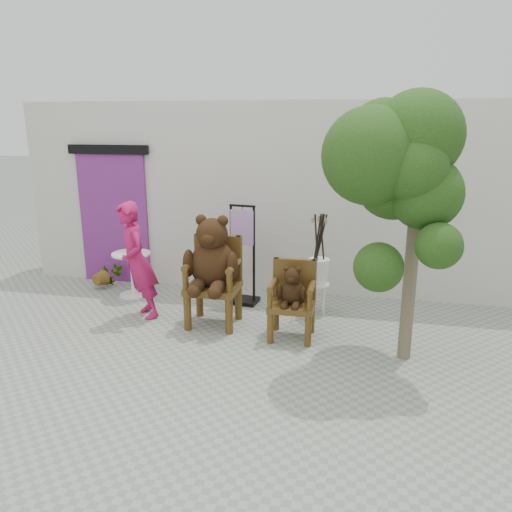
# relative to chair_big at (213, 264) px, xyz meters

# --- Properties ---
(ground_plane) EXTENTS (60.00, 60.00, 0.00)m
(ground_plane) POSITION_rel_chair_big_xyz_m (0.82, -1.08, -0.85)
(ground_plane) COLOR gray
(ground_plane) RESTS_ON ground
(back_wall) EXTENTS (9.00, 1.00, 3.00)m
(back_wall) POSITION_rel_chair_big_xyz_m (0.82, 2.02, 0.65)
(back_wall) COLOR beige
(back_wall) RESTS_ON ground
(doorway) EXTENTS (1.40, 0.11, 2.33)m
(doorway) POSITION_rel_chair_big_xyz_m (-2.18, 1.50, 0.31)
(doorway) COLOR #6F2571
(doorway) RESTS_ON ground
(chair_big) EXTENTS (0.74, 0.80, 1.52)m
(chair_big) POSITION_rel_chair_big_xyz_m (0.00, 0.00, 0.00)
(chair_big) COLOR #422B0E
(chair_big) RESTS_ON ground
(chair_small) EXTENTS (0.57, 0.52, 0.99)m
(chair_small) POSITION_rel_chair_big_xyz_m (1.10, -0.18, -0.27)
(chair_small) COLOR #422B0E
(chair_small) RESTS_ON ground
(person) EXTENTS (0.70, 0.71, 1.66)m
(person) POSITION_rel_chair_big_xyz_m (-1.09, 0.01, -0.03)
(person) COLOR #AE1550
(person) RESTS_ON ground
(cafe_table) EXTENTS (0.60, 0.60, 0.70)m
(cafe_table) POSITION_rel_chair_big_xyz_m (-1.59, 0.84, -0.41)
(cafe_table) COLOR white
(cafe_table) RESTS_ON ground
(display_stand) EXTENTS (0.49, 0.41, 1.51)m
(display_stand) POSITION_rel_chair_big_xyz_m (0.19, 0.90, -0.27)
(display_stand) COLOR black
(display_stand) RESTS_ON ground
(stool_bucket) EXTENTS (0.32, 0.32, 1.45)m
(stool_bucket) POSITION_rel_chair_big_xyz_m (1.35, 0.69, -0.21)
(stool_bucket) COLOR white
(stool_bucket) RESTS_ON ground
(tree) EXTENTS (1.47, 1.74, 3.03)m
(tree) POSITION_rel_chair_big_xyz_m (2.25, -0.56, 1.43)
(tree) COLOR brown
(tree) RESTS_ON ground
(potted_plant) EXTENTS (0.49, 0.45, 0.44)m
(potted_plant) POSITION_rel_chair_big_xyz_m (-2.20, 1.13, -0.63)
(potted_plant) COLOR black
(potted_plant) RESTS_ON ground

